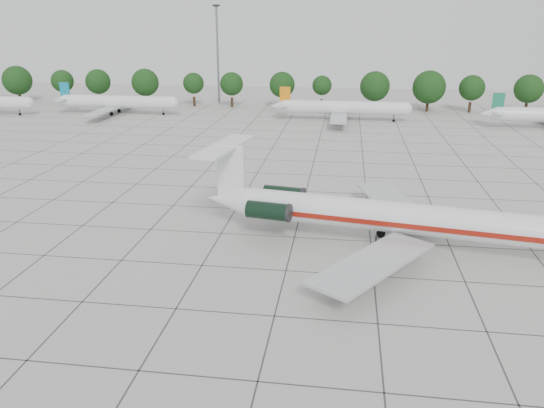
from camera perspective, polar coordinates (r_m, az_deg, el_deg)
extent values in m
plane|color=#B0B0A8|center=(56.65, 2.43, -3.60)|extent=(260.00, 260.00, 0.00)
cube|color=#383838|center=(70.66, 3.63, 1.11)|extent=(170.00, 170.00, 0.02)
cylinder|color=silver|center=(54.26, 14.52, -1.53)|extent=(34.13, 8.68, 3.12)
cone|color=silver|center=(58.20, -4.84, 0.47)|extent=(5.18, 3.86, 3.12)
cube|color=maroon|center=(55.83, 14.61, -1.20)|extent=(32.69, 5.50, 0.52)
cube|color=maroon|center=(52.87, 14.39, -2.35)|extent=(32.69, 5.50, 0.52)
cube|color=#B7BABC|center=(62.83, 12.78, 0.25)|extent=(8.00, 14.85, 0.28)
cube|color=#B7BABC|center=(47.05, 10.84, -6.24)|extent=(11.62, 14.17, 0.28)
cube|color=black|center=(58.23, 1.12, 0.84)|extent=(2.26, 1.56, 0.24)
cylinder|color=black|center=(58.83, 1.31, 1.04)|extent=(4.78, 2.52, 1.80)
cube|color=black|center=(54.38, -0.14, -0.52)|extent=(2.26, 1.56, 0.24)
cylinder|color=black|center=(53.78, -0.35, -0.75)|extent=(4.78, 2.52, 1.80)
cube|color=silver|center=(57.04, -4.50, 3.58)|extent=(3.03, 0.76, 5.68)
cube|color=silver|center=(56.63, -5.19, 6.21)|extent=(4.67, 11.67, 0.21)
cylinder|color=black|center=(57.46, 11.69, -2.34)|extent=(0.26, 0.26, 1.70)
cylinder|color=black|center=(57.74, 11.64, -3.04)|extent=(1.03, 0.72, 0.95)
cylinder|color=black|center=(52.92, 11.10, -4.23)|extent=(0.26, 0.26, 1.70)
cylinder|color=black|center=(53.22, 11.04, -4.98)|extent=(1.03, 0.72, 0.95)
cylinder|color=silver|center=(135.61, -16.21, 10.52)|extent=(27.20, 3.00, 3.00)
cube|color=#B7BABC|center=(136.19, -16.56, 10.01)|extent=(3.50, 27.20, 0.25)
cube|color=#0B7695|center=(141.24, -21.41, 11.36)|extent=(2.40, 0.25, 3.60)
cylinder|color=black|center=(138.39, -16.13, 9.60)|extent=(0.80, 0.45, 0.80)
cylinder|color=black|center=(134.43, -16.88, 9.26)|extent=(0.80, 0.45, 0.80)
cylinder|color=silver|center=(122.69, 7.75, 10.24)|extent=(27.20, 3.00, 3.00)
cube|color=#B7BABC|center=(122.89, 7.25, 9.71)|extent=(3.50, 27.20, 0.25)
cube|color=orange|center=(123.10, 1.41, 11.66)|extent=(2.40, 0.25, 3.60)
cylinder|color=black|center=(125.29, 7.24, 9.24)|extent=(0.80, 0.45, 0.80)
cylinder|color=black|center=(120.96, 7.20, 8.88)|extent=(0.80, 0.45, 0.80)
cube|color=#176B4F|center=(122.53, 23.17, 10.11)|extent=(2.40, 0.25, 3.60)
cylinder|color=#332114|center=(165.01, -25.48, 10.27)|extent=(0.70, 0.70, 2.50)
sphere|color=black|center=(164.48, -25.72, 11.90)|extent=(7.79, 7.79, 7.79)
cylinder|color=#332114|center=(158.23, -21.41, 10.49)|extent=(0.70, 0.70, 2.50)
sphere|color=black|center=(157.67, -21.62, 12.19)|extent=(5.94, 5.94, 5.94)
cylinder|color=#332114|center=(153.56, -18.02, 10.64)|extent=(0.70, 0.70, 2.50)
sphere|color=black|center=(152.99, -18.21, 12.39)|extent=(6.57, 6.57, 6.57)
cylinder|color=#332114|center=(148.35, -13.34, 10.78)|extent=(0.70, 0.70, 2.50)
sphere|color=black|center=(147.76, -13.49, 12.60)|extent=(7.15, 7.15, 7.15)
cylinder|color=#332114|center=(144.15, -8.35, 10.85)|extent=(0.70, 0.70, 2.50)
sphere|color=black|center=(143.55, -8.45, 12.73)|extent=(5.43, 5.43, 5.43)
cylinder|color=#332114|center=(141.67, -4.32, 10.85)|extent=(0.70, 0.70, 2.50)
sphere|color=black|center=(141.05, -4.37, 12.76)|extent=(5.99, 5.99, 5.99)
cylinder|color=#332114|center=(139.50, 1.08, 10.77)|extent=(0.70, 0.70, 2.50)
sphere|color=black|center=(138.87, 1.09, 12.71)|extent=(6.50, 6.50, 6.50)
cylinder|color=#332114|center=(138.67, 5.34, 10.64)|extent=(0.70, 0.70, 2.50)
sphere|color=black|center=(138.03, 5.40, 12.59)|extent=(4.93, 4.93, 4.93)
cylinder|color=#332114|center=(138.69, 10.88, 10.38)|extent=(0.70, 0.70, 2.50)
sphere|color=black|center=(138.06, 11.00, 12.33)|extent=(7.40, 7.40, 7.40)
cylinder|color=#332114|center=(139.96, 16.35, 10.04)|extent=(0.70, 0.70, 2.50)
sphere|color=black|center=(139.34, 16.54, 11.96)|extent=(8.08, 8.08, 8.08)
cylinder|color=#332114|center=(141.78, 20.48, 9.71)|extent=(0.70, 0.70, 2.50)
sphere|color=black|center=(141.16, 20.71, 11.61)|extent=(6.17, 6.17, 6.17)
cylinder|color=#332114|center=(145.17, 25.62, 9.24)|extent=(0.70, 0.70, 2.50)
sphere|color=black|center=(144.56, 25.90, 11.09)|extent=(6.82, 6.82, 6.82)
cylinder|color=slate|center=(148.41, -5.85, 15.56)|extent=(0.56, 0.56, 25.00)
cube|color=black|center=(148.13, -6.03, 20.47)|extent=(1.60, 1.60, 0.50)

